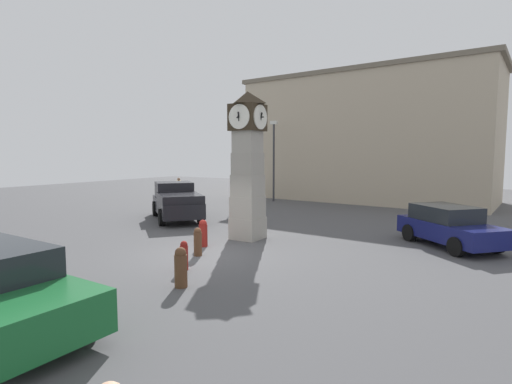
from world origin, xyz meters
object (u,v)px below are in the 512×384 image
object	(u,v)px
car_end_of_row	(449,226)
pickup_truck	(177,201)
pedestrian_crossing_lot	(179,187)
street_lamp_near_road	(274,154)
clock_tower	(248,164)
bollard_mid_row	(184,255)
bollard_far_row	(198,242)
bollard_end_row	(203,233)
bollard_near_tower	(181,267)

from	to	relation	value
car_end_of_row	pickup_truck	distance (m)	12.43
pedestrian_crossing_lot	street_lamp_near_road	xyz separation A→B (m)	(6.06, 3.09, 2.36)
pedestrian_crossing_lot	clock_tower	bearing A→B (deg)	-36.37
clock_tower	pedestrian_crossing_lot	world-z (taller)	clock_tower
pickup_truck	bollard_mid_row	bearing A→B (deg)	-45.59
bollard_far_row	pedestrian_crossing_lot	world-z (taller)	pedestrian_crossing_lot
clock_tower	bollard_end_row	size ratio (longest dim) A/B	5.85
bollard_near_tower	bollard_far_row	bearing A→B (deg)	122.39
car_end_of_row	pedestrian_crossing_lot	size ratio (longest dim) A/B	2.47
bollard_mid_row	bollard_far_row	bearing A→B (deg)	116.17
clock_tower	pickup_truck	size ratio (longest dim) A/B	1.10
bollard_mid_row	bollard_end_row	size ratio (longest dim) A/B	0.87
bollard_end_row	pedestrian_crossing_lot	size ratio (longest dim) A/B	0.60
car_end_of_row	pedestrian_crossing_lot	xyz separation A→B (m)	(-18.18, 5.62, 0.18)
bollard_near_tower	pedestrian_crossing_lot	distance (m)	19.17
bollard_near_tower	pedestrian_crossing_lot	xyz separation A→B (m)	(-13.05, 14.03, 0.41)
bollard_end_row	pedestrian_crossing_lot	xyz separation A→B (m)	(-10.71, 10.32, 0.43)
pickup_truck	street_lamp_near_road	distance (m)	9.78
bollard_near_tower	bollard_end_row	bearing A→B (deg)	122.23
bollard_end_row	street_lamp_near_road	bearing A→B (deg)	109.14
bollard_mid_row	bollard_end_row	distance (m)	2.91
clock_tower	bollard_far_row	world-z (taller)	clock_tower
car_end_of_row	bollard_far_row	bearing A→B (deg)	-139.41
pickup_truck	pedestrian_crossing_lot	distance (m)	8.62
bollard_far_row	bollard_end_row	distance (m)	1.30
bollard_mid_row	car_end_of_row	world-z (taller)	car_end_of_row
clock_tower	pickup_truck	bearing A→B (deg)	160.75
clock_tower	bollard_far_row	size ratio (longest dim) A/B	6.12
clock_tower	bollard_mid_row	xyz separation A→B (m)	(0.77, -4.52, -2.49)
bollard_far_row	bollard_end_row	bearing A→B (deg)	121.86
car_end_of_row	street_lamp_near_road	xyz separation A→B (m)	(-12.12, 8.71, 2.54)
bollard_near_tower	car_end_of_row	distance (m)	9.86
car_end_of_row	pedestrian_crossing_lot	bearing A→B (deg)	162.83
bollard_near_tower	car_end_of_row	size ratio (longest dim) A/B	0.25
car_end_of_row	pedestrian_crossing_lot	distance (m)	19.03
bollard_end_row	pedestrian_crossing_lot	distance (m)	14.88
bollard_near_tower	bollard_far_row	size ratio (longest dim) A/B	1.09
bollard_near_tower	bollard_end_row	world-z (taller)	bollard_near_tower
bollard_end_row	bollard_far_row	bearing A→B (deg)	-58.14
bollard_near_tower	pickup_truck	distance (m)	10.55
bollard_end_row	bollard_near_tower	bearing A→B (deg)	-57.77
bollard_far_row	bollard_near_tower	bearing A→B (deg)	-57.61
bollard_end_row	pickup_truck	world-z (taller)	pickup_truck
bollard_near_tower	bollard_mid_row	xyz separation A→B (m)	(-0.94, 1.16, -0.08)
pickup_truck	bollard_far_row	bearing A→B (deg)	-41.76
car_end_of_row	pedestrian_crossing_lot	world-z (taller)	pedestrian_crossing_lot
bollard_far_row	street_lamp_near_road	bearing A→B (deg)	110.21
clock_tower	bollard_end_row	world-z (taller)	clock_tower
bollard_near_tower	car_end_of_row	bearing A→B (deg)	58.63
bollard_mid_row	bollard_end_row	xyz separation A→B (m)	(-1.40, 2.55, 0.06)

